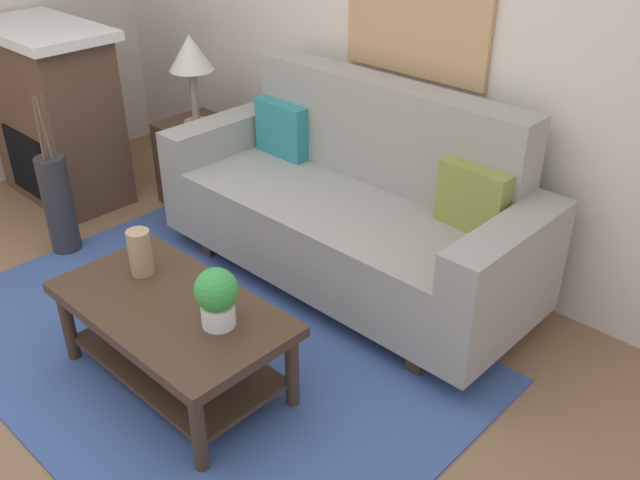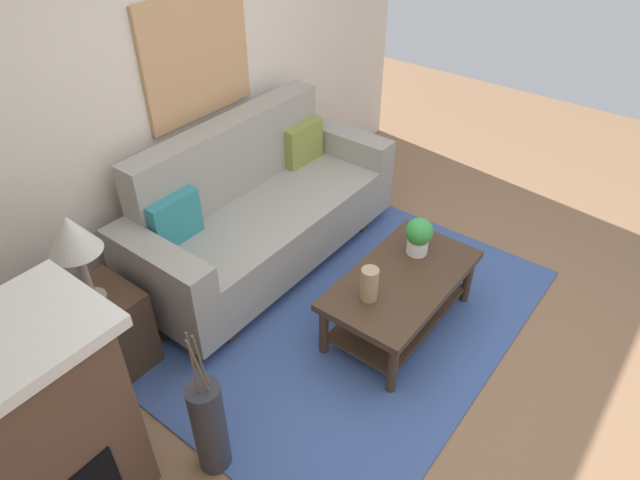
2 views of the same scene
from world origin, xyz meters
name	(u,v)px [view 2 (image 2 of 2)]	position (x,y,z in m)	size (l,w,h in m)	color
ground_plane	(424,357)	(0.00, 0.00, 0.00)	(9.09, 9.09, 0.00)	#8C6647
wall_back	(178,79)	(0.00, 2.02, 1.35)	(5.09, 0.10, 2.70)	beige
area_rug	(359,322)	(0.00, 0.50, 0.01)	(2.67, 1.79, 0.01)	#3D5693
couch	(260,212)	(0.13, 1.49, 0.43)	(2.13, 0.84, 1.08)	gray
throw_pillow_teal	(174,219)	(-0.52, 1.61, 0.68)	(0.36, 0.12, 0.32)	teal
throw_pillow_olive	(302,143)	(0.79, 1.61, 0.68)	(0.36, 0.12, 0.32)	olive
coffee_table	(401,290)	(0.14, 0.29, 0.31)	(1.10, 0.60, 0.43)	#422D1E
tabletop_vase	(369,284)	(-0.15, 0.35, 0.54)	(0.11, 0.11, 0.22)	tan
potted_plant_tabletop	(419,235)	(0.41, 0.34, 0.57)	(0.18, 0.18, 0.26)	white
side_table	(104,333)	(-1.23, 1.51, 0.28)	(0.44, 0.44, 0.56)	#422D1E
table_lamp	(72,238)	(-1.23, 1.51, 0.99)	(0.28, 0.28, 0.57)	gray
fireplace	(17,449)	(-2.00, 0.93, 0.59)	(1.02, 0.58, 1.16)	brown
floor_vase	(210,427)	(-1.31, 0.53, 0.30)	(0.17, 0.17, 0.60)	#2D2D33
floor_vase_branch_a	(200,361)	(-1.29, 0.53, 0.78)	(0.01, 0.01, 0.36)	brown
floor_vase_branch_b	(192,363)	(-1.32, 0.55, 0.78)	(0.01, 0.01, 0.36)	brown
floor_vase_branch_c	(198,367)	(-1.32, 0.51, 0.78)	(0.01, 0.01, 0.36)	brown
framed_painting	(197,57)	(0.13, 1.95, 1.47)	(0.90, 0.03, 0.82)	tan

